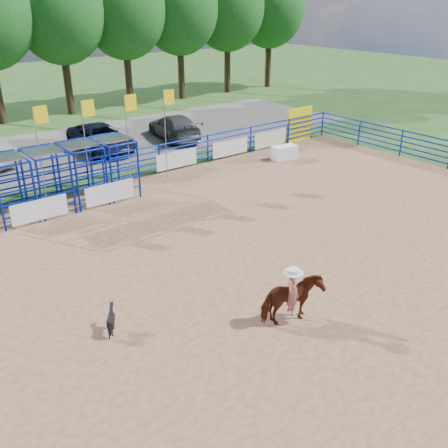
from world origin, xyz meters
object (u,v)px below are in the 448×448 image
at_px(car_d, 174,127).
at_px(calf, 111,319).
at_px(car_c, 101,138).
at_px(announcer_table, 284,152).
at_px(horse_and_rider, 292,297).

bearing_deg(car_d, calf, 63.19).
bearing_deg(car_c, car_d, -1.56).
distance_m(announcer_table, calf, 16.54).
bearing_deg(car_c, calf, -112.76).
relative_size(horse_and_rider, car_d, 0.46).
bearing_deg(calf, car_d, -53.55).
height_order(car_c, car_d, car_c).
xyz_separation_m(announcer_table, car_c, (-7.11, 7.65, 0.36)).
distance_m(horse_and_rider, car_d, 19.89).
bearing_deg(announcer_table, calf, -150.33).
relative_size(car_c, car_d, 1.06).
bearing_deg(calf, car_c, -40.42).
height_order(calf, car_d, car_d).
relative_size(calf, car_c, 0.14).
bearing_deg(announcer_table, car_c, 132.93).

